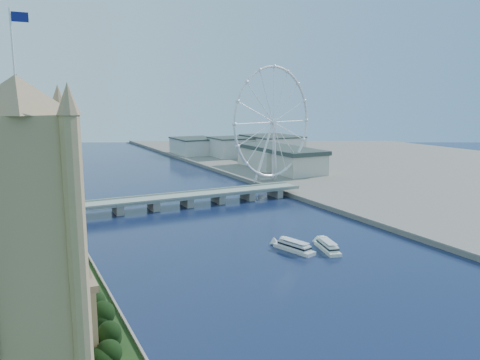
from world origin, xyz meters
TOP-DOWN VIEW (x-y plane):
  - tree_row at (-113.00, 74.00)m, footprint 9.09×217.09m
  - victoria_tower at (-135.00, 55.00)m, footprint 28.16×28.16m
  - parliament_range at (-128.00, 170.00)m, footprint 24.00×200.00m
  - big_ben at (-128.00, 278.00)m, footprint 20.02×20.02m
  - westminster_bridge at (0.00, 300.00)m, footprint 220.00×22.00m
  - london_eye at (119.98, 355.08)m, footprint 113.60×39.12m
  - county_hall at (175.00, 430.00)m, footprint 54.00×144.00m
  - city_skyline at (39.22, 560.08)m, footprint 505.00×280.00m
  - tour_boat_near at (16.12, 154.19)m, footprint 15.94×32.71m
  - tour_boat_far at (35.16, 145.79)m, footprint 15.28×31.31m

SIDE VIEW (x-z plane):
  - county_hall at x=175.00m, z-range -17.50..17.50m
  - tour_boat_near at x=16.12m, z-range -3.51..3.51m
  - tour_boat_far at x=35.16m, z-range -3.35..3.35m
  - westminster_bridge at x=0.00m, z-range 1.88..11.38m
  - tree_row at x=-113.00m, z-range -1.54..18.27m
  - city_skyline at x=39.22m, z-range 0.96..32.96m
  - parliament_range at x=-128.00m, z-range -16.52..53.48m
  - victoria_tower at x=-135.00m, z-range -1.51..110.49m
  - big_ben at x=-128.00m, z-range 11.57..121.57m
  - london_eye at x=119.98m, z-range 5.37..129.67m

